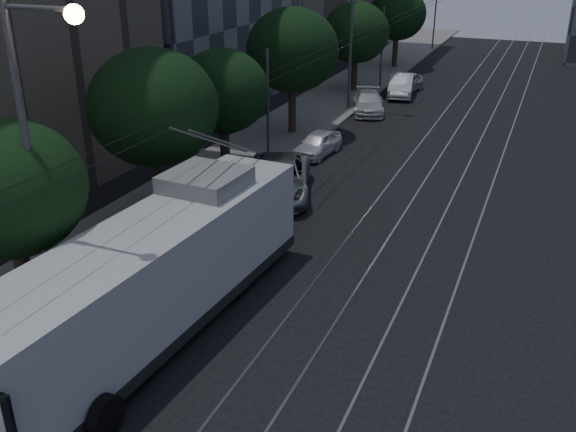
{
  "coord_description": "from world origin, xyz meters",
  "views": [
    {
      "loc": [
        6.68,
        -16.27,
        10.61
      ],
      "look_at": [
        -0.87,
        1.78,
        2.02
      ],
      "focal_mm": 40.0,
      "sensor_mm": 36.0,
      "label": 1
    }
  ],
  "objects_px": {
    "pickup_silver": "(278,178)",
    "car_white_d": "(406,83)",
    "car_white_a": "(318,144)",
    "streetlamp_near": "(40,150)",
    "car_white_b": "(368,103)",
    "trolleybus": "(156,275)",
    "car_white_c": "(401,85)",
    "streetlamp_far": "(358,20)"
  },
  "relations": [
    {
      "from": "streetlamp_near",
      "to": "trolleybus",
      "type": "bearing_deg",
      "value": 41.49
    },
    {
      "from": "car_white_b",
      "to": "streetlamp_far",
      "type": "relative_size",
      "value": 0.48
    },
    {
      "from": "streetlamp_far",
      "to": "streetlamp_near",
      "type": "bearing_deg",
      "value": -88.92
    },
    {
      "from": "car_white_d",
      "to": "car_white_a",
      "type": "bearing_deg",
      "value": -87.26
    },
    {
      "from": "pickup_silver",
      "to": "car_white_b",
      "type": "xyz_separation_m",
      "value": [
        -0.38,
        15.5,
        -0.15
      ]
    },
    {
      "from": "car_white_c",
      "to": "streetlamp_near",
      "type": "relative_size",
      "value": 0.49
    },
    {
      "from": "streetlamp_far",
      "to": "car_white_d",
      "type": "bearing_deg",
      "value": 73.89
    },
    {
      "from": "trolleybus",
      "to": "pickup_silver",
      "type": "bearing_deg",
      "value": 98.68
    },
    {
      "from": "car_white_a",
      "to": "car_white_d",
      "type": "xyz_separation_m",
      "value": [
        0.88,
        16.38,
        0.06
      ]
    },
    {
      "from": "car_white_a",
      "to": "car_white_b",
      "type": "relative_size",
      "value": 0.8
    },
    {
      "from": "car_white_d",
      "to": "streetlamp_far",
      "type": "distance_m",
      "value": 8.56
    },
    {
      "from": "pickup_silver",
      "to": "car_white_d",
      "type": "xyz_separation_m",
      "value": [
        0.5,
        22.37,
        -0.13
      ]
    },
    {
      "from": "car_white_b",
      "to": "car_white_a",
      "type": "bearing_deg",
      "value": -107.82
    },
    {
      "from": "trolleybus",
      "to": "pickup_silver",
      "type": "height_order",
      "value": "trolleybus"
    },
    {
      "from": "streetlamp_far",
      "to": "car_white_a",
      "type": "bearing_deg",
      "value": -83.99
    },
    {
      "from": "car_white_d",
      "to": "streetlamp_near",
      "type": "distance_m",
      "value": 35.45
    },
    {
      "from": "streetlamp_far",
      "to": "trolleybus",
      "type": "bearing_deg",
      "value": -84.82
    },
    {
      "from": "trolleybus",
      "to": "streetlamp_far",
      "type": "height_order",
      "value": "streetlamp_far"
    },
    {
      "from": "trolleybus",
      "to": "streetlamp_far",
      "type": "relative_size",
      "value": 1.38
    },
    {
      "from": "car_white_a",
      "to": "car_white_b",
      "type": "bearing_deg",
      "value": 95.94
    },
    {
      "from": "streetlamp_near",
      "to": "streetlamp_far",
      "type": "bearing_deg",
      "value": 91.08
    },
    {
      "from": "streetlamp_near",
      "to": "car_white_b",
      "type": "bearing_deg",
      "value": 89.0
    },
    {
      "from": "streetlamp_near",
      "to": "pickup_silver",
      "type": "bearing_deg",
      "value": 86.06
    },
    {
      "from": "car_white_c",
      "to": "car_white_d",
      "type": "height_order",
      "value": "car_white_c"
    },
    {
      "from": "pickup_silver",
      "to": "streetlamp_far",
      "type": "bearing_deg",
      "value": 75.36
    },
    {
      "from": "car_white_a",
      "to": "car_white_c",
      "type": "bearing_deg",
      "value": 92.75
    },
    {
      "from": "car_white_d",
      "to": "streetlamp_far",
      "type": "bearing_deg",
      "value": -100.28
    },
    {
      "from": "car_white_c",
      "to": "streetlamp_near",
      "type": "distance_m",
      "value": 34.08
    },
    {
      "from": "trolleybus",
      "to": "car_white_d",
      "type": "distance_m",
      "value": 33.41
    },
    {
      "from": "streetlamp_far",
      "to": "car_white_b",
      "type": "bearing_deg",
      "value": -14.2
    },
    {
      "from": "pickup_silver",
      "to": "car_white_c",
      "type": "bearing_deg",
      "value": 69.01
    },
    {
      "from": "pickup_silver",
      "to": "car_white_d",
      "type": "bearing_deg",
      "value": 68.97
    },
    {
      "from": "pickup_silver",
      "to": "trolleybus",
      "type": "bearing_deg",
      "value": -104.45
    },
    {
      "from": "car_white_b",
      "to": "streetlamp_far",
      "type": "height_order",
      "value": "streetlamp_far"
    },
    {
      "from": "pickup_silver",
      "to": "car_white_a",
      "type": "xyz_separation_m",
      "value": [
        -0.38,
        6.0,
        -0.19
      ]
    },
    {
      "from": "car_white_d",
      "to": "trolleybus",
      "type": "bearing_deg",
      "value": -83.29
    },
    {
      "from": "trolleybus",
      "to": "car_white_a",
      "type": "xyz_separation_m",
      "value": [
        -1.4,
        17.01,
        -1.18
      ]
    },
    {
      "from": "trolleybus",
      "to": "car_white_d",
      "type": "xyz_separation_m",
      "value": [
        -0.52,
        33.38,
        -1.12
      ]
    },
    {
      "from": "car_white_d",
      "to": "streetlamp_far",
      "type": "xyz_separation_m",
      "value": [
        -1.91,
        -6.62,
        5.09
      ]
    },
    {
      "from": "car_white_a",
      "to": "streetlamp_near",
      "type": "height_order",
      "value": "streetlamp_near"
    },
    {
      "from": "trolleybus",
      "to": "car_white_c",
      "type": "height_order",
      "value": "trolleybus"
    },
    {
      "from": "pickup_silver",
      "to": "streetlamp_near",
      "type": "height_order",
      "value": "streetlamp_near"
    }
  ]
}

